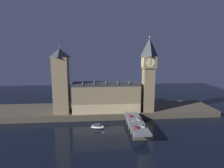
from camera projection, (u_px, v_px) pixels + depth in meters
The scene contains 14 objects.
ground_plane at pixel (103, 129), 146.49m from camera, with size 400.00×400.00×0.00m, color black.
embankment at pixel (101, 110), 184.30m from camera, with size 220.00×42.00×5.34m.
parliament_hall at pixel (106, 97), 173.11m from camera, with size 60.81×19.45×31.98m.
clock_tower at pixel (149, 73), 168.74m from camera, with size 12.02×12.13×68.03m.
victoria_tower at pixel (61, 81), 165.16m from camera, with size 13.46×13.46×63.33m.
bridge at pixel (136, 125), 142.87m from camera, with size 11.66×46.00×7.30m.
car_northbound_lead at pixel (130, 116), 153.28m from camera, with size 1.93×4.11×1.54m.
car_northbound_trail at pixel (136, 127), 130.63m from camera, with size 1.92×4.71×1.43m.
car_southbound_lead at pixel (143, 126), 132.58m from camera, with size 1.93×4.56×1.56m.
car_southbound_trail at pixel (139, 119), 145.52m from camera, with size 1.84×4.35×1.53m.
pedestrian_near_rail at pixel (131, 125), 134.22m from camera, with size 0.38×0.38×1.62m.
street_lamp_near at pixel (133, 124), 126.78m from camera, with size 1.34×0.60×6.89m.
street_lamp_far at pixel (126, 111), 155.70m from camera, with size 1.34×0.60×6.57m.
boat_upstream at pixel (97, 127), 148.22m from camera, with size 11.32×6.37×3.98m.
Camera 1 is at (-4.37, -138.20, 60.49)m, focal length 30.00 mm.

